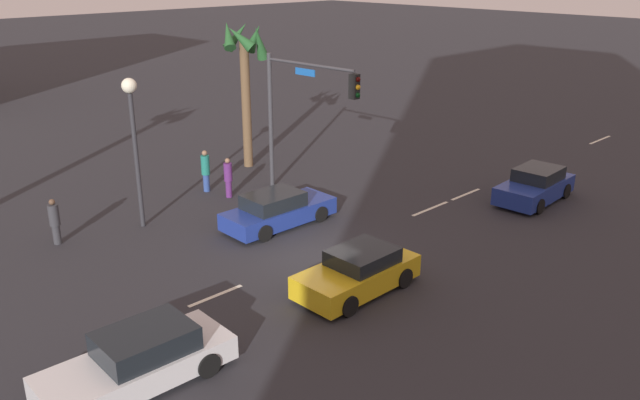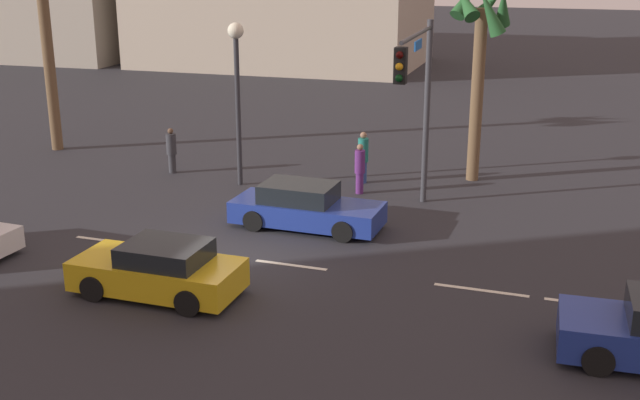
% 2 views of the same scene
% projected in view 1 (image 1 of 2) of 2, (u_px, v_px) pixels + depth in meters
% --- Properties ---
extents(ground_plane, '(220.00, 220.00, 0.00)m').
position_uv_depth(ground_plane, '(312.00, 257.00, 22.68)').
color(ground_plane, '#28282D').
extents(lane_stripe_2, '(1.97, 0.14, 0.01)m').
position_uv_depth(lane_stripe_2, '(216.00, 296.00, 20.05)').
color(lane_stripe_2, silver).
rests_on(lane_stripe_2, ground_plane).
extents(lane_stripe_3, '(2.02, 0.14, 0.01)m').
position_uv_depth(lane_stripe_3, '(346.00, 243.00, 23.79)').
color(lane_stripe_3, silver).
rests_on(lane_stripe_3, ground_plane).
extents(lane_stripe_4, '(2.34, 0.14, 0.01)m').
position_uv_depth(lane_stripe_4, '(430.00, 209.00, 27.07)').
color(lane_stripe_4, silver).
rests_on(lane_stripe_4, ground_plane).
extents(lane_stripe_5, '(2.08, 0.14, 0.01)m').
position_uv_depth(lane_stripe_5, '(466.00, 194.00, 28.73)').
color(lane_stripe_5, silver).
rests_on(lane_stripe_5, ground_plane).
extents(lane_stripe_6, '(2.56, 0.14, 0.01)m').
position_uv_depth(lane_stripe_6, '(600.00, 140.00, 37.45)').
color(lane_stripe_6, silver).
rests_on(lane_stripe_6, ground_plane).
extents(car_0, '(4.21, 2.10, 1.43)m').
position_uv_depth(car_0, '(535.00, 186.00, 27.80)').
color(car_0, navy).
rests_on(car_0, ground_plane).
extents(car_1, '(4.71, 2.07, 1.38)m').
position_uv_depth(car_1, '(139.00, 360.00, 15.73)').
color(car_1, silver).
rests_on(car_1, ground_plane).
extents(car_3, '(4.57, 1.93, 1.37)m').
position_uv_depth(car_3, '(278.00, 210.00, 25.17)').
color(car_3, navy).
rests_on(car_3, ground_plane).
extents(car_4, '(4.10, 1.95, 1.35)m').
position_uv_depth(car_4, '(358.00, 272.00, 20.17)').
color(car_4, gold).
rests_on(car_4, ground_plane).
extents(traffic_signal, '(0.48, 5.20, 6.01)m').
position_uv_depth(traffic_signal, '(299.00, 103.00, 27.22)').
color(traffic_signal, '#38383D').
rests_on(traffic_signal, ground_plane).
extents(streetlamp, '(0.56, 0.56, 5.75)m').
position_uv_depth(streetlamp, '(133.00, 124.00, 23.95)').
color(streetlamp, '#2D2D33').
rests_on(streetlamp, ground_plane).
extents(pedestrian_0, '(0.51, 0.51, 1.89)m').
position_uv_depth(pedestrian_0, '(206.00, 170.00, 28.81)').
color(pedestrian_0, '#2D478C').
rests_on(pedestrian_0, ground_plane).
extents(pedestrian_1, '(0.51, 0.51, 1.76)m').
position_uv_depth(pedestrian_1, '(228.00, 177.00, 28.11)').
color(pedestrian_1, '#59266B').
rests_on(pedestrian_1, ground_plane).
extents(pedestrian_2, '(0.52, 0.52, 1.73)m').
position_uv_depth(pedestrian_2, '(55.00, 221.00, 23.44)').
color(pedestrian_2, '#333338').
rests_on(pedestrian_2, ground_plane).
extents(palm_tree_0, '(2.23, 2.42, 7.17)m').
position_uv_depth(palm_tree_0, '(245.00, 62.00, 30.95)').
color(palm_tree_0, brown).
rests_on(palm_tree_0, ground_plane).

